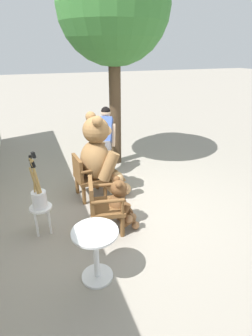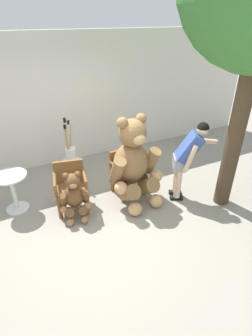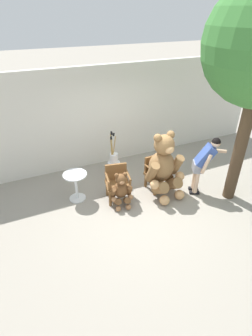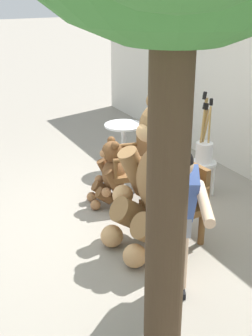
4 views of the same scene
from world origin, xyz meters
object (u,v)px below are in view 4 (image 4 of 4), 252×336
Objects in this scene: wooden_chair_right at (178,200)px; round_side_table at (124,142)px; teddy_bear_small at (110,173)px; brush_bucket at (204,147)px; person_visitor at (175,210)px; teddy_bear_large at (158,176)px; wooden_chair_left at (132,167)px; white_stool at (203,169)px.

round_side_table is at bearing 170.13° from wooden_chair_right.
teddy_bear_small reaches higher than wooden_chair_right.
wooden_chair_right is at bearing -47.89° from brush_bucket.
teddy_bear_large is at bearing 157.62° from person_visitor.
teddy_bear_small is (-1.11, -0.29, -0.04)m from wooden_chair_right.
wooden_chair_left is 0.57× the size of person_visitor.
wooden_chair_right is 0.94× the size of brush_bucket.
teddy_bear_small is 1.25m from brush_bucket.
wooden_chair_left is 0.95m from white_stool.
wooden_chair_left reaches higher than round_side_table.
white_stool is (-1.71, 1.54, -0.55)m from person_visitor.
wooden_chair_right is 1.22m from white_stool.
round_side_table is (-2.01, 0.35, -0.01)m from wooden_chair_right.
wooden_chair_right is 1.19× the size of round_side_table.
brush_bucket is (0.29, 1.20, 0.24)m from teddy_bear_small.
white_stool is 0.31m from brush_bucket.
person_visitor is (0.88, -0.36, 0.11)m from teddy_bear_large.
person_visitor reaches higher than teddy_bear_small.
teddy_bear_small is at bearing -103.46° from brush_bucket.
wooden_chair_left is at bearing 162.34° from person_visitor.
teddy_bear_small is (-1.12, -0.02, -0.37)m from teddy_bear_large.
wooden_chair_left is 0.53× the size of teddy_bear_large.
person_visitor is at bearing -17.66° from wooden_chair_left.
wooden_chair_right is at bearing -48.06° from white_stool.
round_side_table is at bearing 161.33° from person_visitor.
round_side_table reaches higher than white_stool.
teddy_bear_small is at bearing -165.46° from wooden_chair_right.
wooden_chair_right is 1.24m from brush_bucket.
teddy_bear_small is 1.23m from white_stool.
round_side_table is at bearing -155.01° from white_stool.
round_side_table is at bearing 163.00° from teddy_bear_large.
person_visitor is at bearing -42.01° from white_stool.
teddy_bear_large is at bearing -87.19° from wooden_chair_right.
brush_bucket reaches higher than wooden_chair_left.
wooden_chair_left is 2.12m from person_visitor.
teddy_bear_large is 2.26× the size of round_side_table.
teddy_bear_large is 1.89× the size of teddy_bear_small.
person_visitor is 3.10m from round_side_table.
teddy_bear_large is at bearing -17.00° from round_side_table.
brush_bucket is at bearing 73.73° from wooden_chair_left.
wooden_chair_left is 0.99m from round_side_table.
wooden_chair_left is 1.19× the size of round_side_table.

